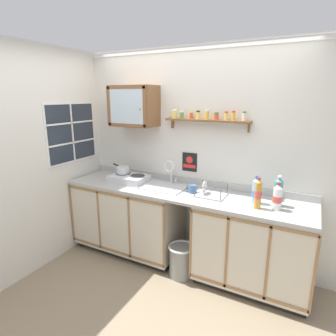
{
  "coord_description": "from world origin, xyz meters",
  "views": [
    {
      "loc": [
        1.28,
        -2.29,
        1.98
      ],
      "look_at": [
        -0.22,
        0.56,
        1.15
      ],
      "focal_mm": 29.89,
      "sensor_mm": 36.0,
      "label": 1
    }
  ],
  "objects_px": {
    "bottle_water_blue_0": "(256,191)",
    "bottle_opaque_white_1": "(277,197)",
    "bottle_detergent_teal_2": "(278,192)",
    "bottle_juice_amber_3": "(258,194)",
    "dish_rack": "(210,194)",
    "sink": "(163,189)",
    "saucepan": "(123,170)",
    "hot_plate_stove": "(129,178)",
    "wall_cabinet": "(134,106)",
    "warning_sign": "(190,162)",
    "trash_bin": "(181,260)",
    "mug": "(192,189)"
  },
  "relations": [
    {
      "from": "saucepan",
      "to": "bottle_opaque_white_1",
      "type": "distance_m",
      "value": 1.87
    },
    {
      "from": "bottle_detergent_teal_2",
      "to": "warning_sign",
      "type": "xyz_separation_m",
      "value": [
        -1.05,
        0.25,
        0.13
      ]
    },
    {
      "from": "bottle_detergent_teal_2",
      "to": "bottle_juice_amber_3",
      "type": "bearing_deg",
      "value": -134.49
    },
    {
      "from": "mug",
      "to": "trash_bin",
      "type": "bearing_deg",
      "value": -99.17
    },
    {
      "from": "bottle_opaque_white_1",
      "to": "mug",
      "type": "distance_m",
      "value": 0.9
    },
    {
      "from": "bottle_juice_amber_3",
      "to": "bottle_water_blue_0",
      "type": "bearing_deg",
      "value": 107.88
    },
    {
      "from": "bottle_detergent_teal_2",
      "to": "warning_sign",
      "type": "bearing_deg",
      "value": 166.68
    },
    {
      "from": "sink",
      "to": "wall_cabinet",
      "type": "relative_size",
      "value": 0.95
    },
    {
      "from": "dish_rack",
      "to": "wall_cabinet",
      "type": "height_order",
      "value": "wall_cabinet"
    },
    {
      "from": "bottle_water_blue_0",
      "to": "bottle_detergent_teal_2",
      "type": "bearing_deg",
      "value": 8.99
    },
    {
      "from": "hot_plate_stove",
      "to": "saucepan",
      "type": "relative_size",
      "value": 1.39
    },
    {
      "from": "bottle_opaque_white_1",
      "to": "warning_sign",
      "type": "distance_m",
      "value": 1.13
    },
    {
      "from": "hot_plate_stove",
      "to": "saucepan",
      "type": "distance_m",
      "value": 0.15
    },
    {
      "from": "hot_plate_stove",
      "to": "bottle_juice_amber_3",
      "type": "bearing_deg",
      "value": -4.55
    },
    {
      "from": "dish_rack",
      "to": "trash_bin",
      "type": "xyz_separation_m",
      "value": [
        -0.24,
        -0.21,
        -0.76
      ]
    },
    {
      "from": "sink",
      "to": "saucepan",
      "type": "bearing_deg",
      "value": 179.18
    },
    {
      "from": "saucepan",
      "to": "bottle_water_blue_0",
      "type": "height_order",
      "value": "bottle_water_blue_0"
    },
    {
      "from": "bottle_opaque_white_1",
      "to": "bottle_detergent_teal_2",
      "type": "relative_size",
      "value": 0.89
    },
    {
      "from": "sink",
      "to": "saucepan",
      "type": "height_order",
      "value": "sink"
    },
    {
      "from": "bottle_detergent_teal_2",
      "to": "mug",
      "type": "height_order",
      "value": "bottle_detergent_teal_2"
    },
    {
      "from": "sink",
      "to": "bottle_juice_amber_3",
      "type": "bearing_deg",
      "value": -7.45
    },
    {
      "from": "saucepan",
      "to": "sink",
      "type": "bearing_deg",
      "value": -0.82
    },
    {
      "from": "trash_bin",
      "to": "bottle_water_blue_0",
      "type": "bearing_deg",
      "value": 17.16
    },
    {
      "from": "saucepan",
      "to": "bottle_juice_amber_3",
      "type": "bearing_deg",
      "value": -5.16
    },
    {
      "from": "dish_rack",
      "to": "mug",
      "type": "distance_m",
      "value": 0.21
    },
    {
      "from": "saucepan",
      "to": "bottle_detergent_teal_2",
      "type": "distance_m",
      "value": 1.86
    },
    {
      "from": "saucepan",
      "to": "bottle_juice_amber_3",
      "type": "relative_size",
      "value": 1.07
    },
    {
      "from": "bottle_detergent_teal_2",
      "to": "bottle_water_blue_0",
      "type": "bearing_deg",
      "value": -171.01
    },
    {
      "from": "saucepan",
      "to": "warning_sign",
      "type": "distance_m",
      "value": 0.86
    },
    {
      "from": "saucepan",
      "to": "dish_rack",
      "type": "distance_m",
      "value": 1.19
    },
    {
      "from": "sink",
      "to": "warning_sign",
      "type": "bearing_deg",
      "value": 50.67
    },
    {
      "from": "bottle_juice_amber_3",
      "to": "warning_sign",
      "type": "distance_m",
      "value": 0.99
    },
    {
      "from": "bottle_opaque_white_1",
      "to": "mug",
      "type": "bearing_deg",
      "value": 175.97
    },
    {
      "from": "mug",
      "to": "trash_bin",
      "type": "relative_size",
      "value": 0.34
    },
    {
      "from": "bottle_opaque_white_1",
      "to": "bottle_juice_amber_3",
      "type": "distance_m",
      "value": 0.18
    },
    {
      "from": "saucepan",
      "to": "bottle_water_blue_0",
      "type": "relative_size",
      "value": 1.17
    },
    {
      "from": "bottle_detergent_teal_2",
      "to": "bottle_juice_amber_3",
      "type": "relative_size",
      "value": 0.98
    },
    {
      "from": "bottle_detergent_teal_2",
      "to": "mug",
      "type": "xyz_separation_m",
      "value": [
        -0.88,
        -0.05,
        -0.09
      ]
    },
    {
      "from": "bottle_juice_amber_3",
      "to": "dish_rack",
      "type": "bearing_deg",
      "value": 166.68
    },
    {
      "from": "saucepan",
      "to": "mug",
      "type": "xyz_separation_m",
      "value": [
        0.98,
        -0.04,
        -0.09
      ]
    },
    {
      "from": "bottle_water_blue_0",
      "to": "bottle_opaque_white_1",
      "type": "xyz_separation_m",
      "value": [
        0.21,
        -0.08,
        -0.0
      ]
    },
    {
      "from": "bottle_juice_amber_3",
      "to": "warning_sign",
      "type": "relative_size",
      "value": 1.36
    },
    {
      "from": "saucepan",
      "to": "trash_bin",
      "type": "height_order",
      "value": "saucepan"
    },
    {
      "from": "bottle_detergent_teal_2",
      "to": "dish_rack",
      "type": "height_order",
      "value": "bottle_detergent_teal_2"
    },
    {
      "from": "dish_rack",
      "to": "wall_cabinet",
      "type": "bearing_deg",
      "value": 172.73
    },
    {
      "from": "warning_sign",
      "to": "trash_bin",
      "type": "relative_size",
      "value": 0.61
    },
    {
      "from": "dish_rack",
      "to": "trash_bin",
      "type": "relative_size",
      "value": 0.83
    },
    {
      "from": "hot_plate_stove",
      "to": "trash_bin",
      "type": "relative_size",
      "value": 1.22
    },
    {
      "from": "bottle_opaque_white_1",
      "to": "warning_sign",
      "type": "xyz_separation_m",
      "value": [
        -1.06,
        0.36,
        0.15
      ]
    },
    {
      "from": "sink",
      "to": "saucepan",
      "type": "xyz_separation_m",
      "value": [
        -0.59,
        0.01,
        0.17
      ]
    }
  ]
}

